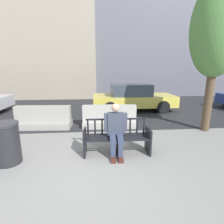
{
  "coord_description": "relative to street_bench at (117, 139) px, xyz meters",
  "views": [
    {
      "loc": [
        0.22,
        -3.15,
        2.12
      ],
      "look_at": [
        0.7,
        2.52,
        0.75
      ],
      "focal_mm": 28.0,
      "sensor_mm": 36.0,
      "label": 1
    }
  ],
  "objects": [
    {
      "name": "ground_plane",
      "position": [
        -0.7,
        -1.05,
        -0.4
      ],
      "size": [
        200.0,
        200.0,
        0.0
      ],
      "primitive_type": "plane",
      "color": "gray"
    },
    {
      "name": "street_asphalt",
      "position": [
        -0.7,
        7.65,
        -0.39
      ],
      "size": [
        120.0,
        12.0,
        0.01
      ],
      "primitive_type": "cube",
      "color": "#28282B",
      "rests_on": "ground"
    },
    {
      "name": "street_bench",
      "position": [
        0.0,
        0.0,
        0.0
      ],
      "size": [
        1.7,
        0.56,
        0.88
      ],
      "color": "black",
      "rests_on": "ground"
    },
    {
      "name": "seated_person",
      "position": [
        -0.04,
        -0.06,
        0.29
      ],
      "size": [
        0.58,
        0.73,
        1.31
      ],
      "color": "#383D4C",
      "rests_on": "ground"
    },
    {
      "name": "jersey_barrier_centre",
      "position": [
        -0.04,
        2.19,
        -0.06
      ],
      "size": [
        2.03,
        0.76,
        0.84
      ],
      "color": "#ADA89E",
      "rests_on": "ground"
    },
    {
      "name": "jersey_barrier_left",
      "position": [
        -2.49,
        2.25,
        -0.06
      ],
      "size": [
        2.03,
        0.78,
        0.84
      ],
      "color": "#9E998E",
      "rests_on": "ground"
    },
    {
      "name": "street_tree",
      "position": [
        3.37,
        1.5,
        2.98
      ],
      "size": [
        1.68,
        1.68,
        4.96
      ],
      "color": "brown",
      "rests_on": "ground"
    },
    {
      "name": "car_taxi_near",
      "position": [
        1.41,
        4.93,
        0.3
      ],
      "size": [
        4.3,
        1.95,
        1.41
      ],
      "color": "#DBC64C",
      "rests_on": "ground"
    },
    {
      "name": "trash_bin",
      "position": [
        -2.57,
        -0.3,
        0.1
      ],
      "size": [
        0.58,
        0.58,
        0.98
      ],
      "color": "#232326",
      "rests_on": "ground"
    },
    {
      "name": "building_centre_right",
      "position": [
        6.52,
        16.67,
        8.9
      ],
      "size": [
        15.89,
        13.9,
        18.59
      ],
      "color": "slate",
      "rests_on": "ground"
    }
  ]
}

